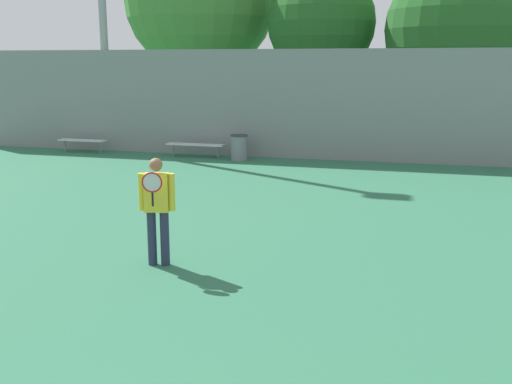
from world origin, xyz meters
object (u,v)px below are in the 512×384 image
tennis_player (157,205)px  tree_green_broad (455,29)px  trash_bin (239,147)px  tree_green_tall (321,23)px  bench_courtside_near (196,145)px  bench_courtside_far (82,141)px

tennis_player → tree_green_broad: tree_green_broad is taller
trash_bin → tree_green_tall: size_ratio=0.12×
tennis_player → tree_green_tall: (-0.22, 16.58, 3.69)m
tree_green_tall → trash_bin: bearing=-104.0°
bench_courtside_near → trash_bin: size_ratio=2.45×
tree_green_broad → tree_green_tall: bearing=169.8°
tree_green_tall → bench_courtside_near: bearing=-117.3°
bench_courtside_near → tree_green_tall: tree_green_tall is taller
bench_courtside_near → tree_green_broad: (8.29, 5.21, 3.91)m
trash_bin → tree_green_tall: tree_green_tall is taller
bench_courtside_near → tennis_player: bearing=-72.0°
bench_courtside_near → tree_green_broad: 10.54m
bench_courtside_far → tennis_player: bearing=-53.7°
bench_courtside_near → tree_green_broad: size_ratio=0.29×
tennis_player → tree_green_tall: 16.99m
bench_courtside_near → tree_green_broad: bearing=32.1°
bench_courtside_far → tree_green_tall: 10.55m
tennis_player → bench_courtside_near: bearing=96.3°
trash_bin → tree_green_tall: 7.77m
bench_courtside_near → bench_courtside_far: same height
tennis_player → tree_green_tall: bearing=79.1°
tree_green_broad → bench_courtside_near: bearing=-147.9°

